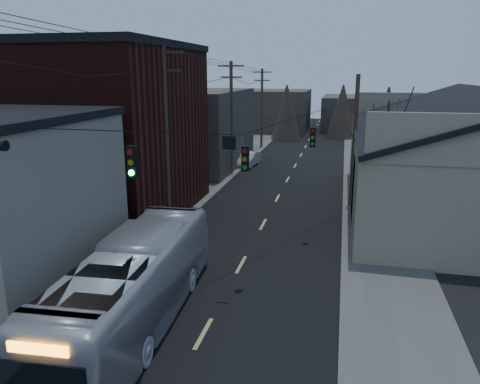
% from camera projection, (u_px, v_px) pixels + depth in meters
% --- Properties ---
extents(road_surface, '(9.00, 110.00, 0.02)m').
position_uv_depth(road_surface, '(285.00, 185.00, 36.67)').
color(road_surface, black).
rests_on(road_surface, ground).
extents(sidewalk_left, '(4.00, 110.00, 0.12)m').
position_uv_depth(sidewalk_left, '(205.00, 180.00, 38.02)').
color(sidewalk_left, '#474744').
rests_on(sidewalk_left, ground).
extents(sidewalk_right, '(4.00, 110.00, 0.12)m').
position_uv_depth(sidewalk_right, '(370.00, 189.00, 35.30)').
color(sidewalk_right, '#474744').
rests_on(sidewalk_right, ground).
extents(building_brick, '(10.00, 12.00, 10.00)m').
position_uv_depth(building_brick, '(100.00, 134.00, 28.06)').
color(building_brick, black).
rests_on(building_brick, ground).
extents(building_left_far, '(9.00, 14.00, 7.00)m').
position_uv_depth(building_left_far, '(192.00, 129.00, 43.46)').
color(building_left_far, '#36302B').
rests_on(building_left_far, ground).
extents(building_far_left, '(10.00, 12.00, 6.00)m').
position_uv_depth(building_far_left, '(274.00, 110.00, 70.28)').
color(building_far_left, '#36302B').
rests_on(building_far_left, ground).
extents(building_far_right, '(12.00, 14.00, 5.00)m').
position_uv_depth(building_far_right, '(362.00, 113.00, 72.41)').
color(building_far_right, '#36302B').
rests_on(building_far_right, ground).
extents(bare_tree, '(0.40, 0.40, 7.20)m').
position_uv_depth(bare_tree, '(384.00, 169.00, 24.96)').
color(bare_tree, black).
rests_on(bare_tree, ground).
extents(utility_lines, '(11.24, 45.28, 10.50)m').
position_uv_depth(utility_lines, '(228.00, 130.00, 30.55)').
color(utility_lines, '#382B1E').
rests_on(utility_lines, ground).
extents(bus, '(3.13, 11.20, 3.09)m').
position_uv_depth(bus, '(134.00, 285.00, 16.00)').
color(bus, '#A8ABB4').
rests_on(bus, ground).
extents(parked_car, '(1.83, 4.12, 1.31)m').
position_uv_depth(parked_car, '(248.00, 159.00, 43.98)').
color(parked_car, '#A2A5A9').
rests_on(parked_car, ground).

